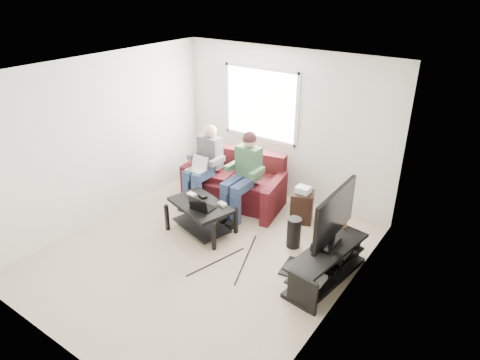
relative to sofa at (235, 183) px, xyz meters
The scene contains 26 objects.
floor 1.68m from the sofa, 69.84° to the right, with size 4.50×4.50×0.00m, color #BEAA93.
ceiling 2.81m from the sofa, 69.84° to the right, with size 4.50×4.50×0.00m, color white.
wall_back 1.34m from the sofa, 51.18° to the left, with size 4.50×4.50×0.00m, color silver.
wall_front 3.96m from the sofa, 81.50° to the right, with size 4.50×4.50×0.00m, color silver.
wall_left 2.32m from the sofa, 132.84° to the right, with size 4.50×4.50×0.00m, color silver.
wall_right 3.15m from the sofa, 31.04° to the right, with size 4.50×4.50×0.00m, color silver.
window 1.46m from the sofa, 84.41° to the left, with size 1.48×0.04×1.28m.
sofa is the anchor object (origin of this frame).
person_left 0.67m from the sofa, 141.15° to the right, with size 0.40×0.71×1.35m.
person_right 0.70m from the sofa, 37.08° to the right, with size 0.40×0.71×1.40m.
laptop_silver 0.78m from the sofa, 127.10° to the right, with size 0.32×0.22×0.24m, color silver, non-canonical shape.
coffee_table 1.17m from the sofa, 80.60° to the right, with size 1.12×0.86×0.49m.
laptop_black 1.30m from the sofa, 75.85° to the right, with size 0.34×0.24×0.24m, color black, non-canonical shape.
controller_a 1.05m from the sofa, 94.94° to the right, with size 0.14×0.09×0.04m, color silver.
controller_b 1.00m from the sofa, 84.67° to the right, with size 0.14×0.09×0.04m, color black.
controller_c 1.13m from the sofa, 63.91° to the right, with size 0.14×0.09×0.04m, color gray.
tv_stand 2.52m from the sofa, 25.79° to the right, with size 0.60×1.44×0.46m.
tv 2.55m from the sofa, 23.73° to the right, with size 0.12×1.10×0.81m.
soundbar 2.37m from the sofa, 24.88° to the right, with size 0.12×0.50×0.10m, color black.
drink_cup 2.27m from the sofa, 11.86° to the right, with size 0.08×0.08×0.12m, color #976C41.
console_white 2.72m from the sofa, 33.41° to the right, with size 0.30×0.22×0.06m, color silver.
console_grey 2.40m from the sofa, 19.34° to the right, with size 0.34×0.26×0.08m, color gray.
console_black 2.54m from the sofa, 26.81° to the right, with size 0.38×0.30×0.07m, color black.
subwoofer 1.70m from the sofa, 23.55° to the right, with size 0.21×0.21×0.47m, color black.
keyboard_floor 2.12m from the sofa, 33.36° to the right, with size 0.15×0.44×0.02m, color black.
end_table 1.31m from the sofa, ahead, with size 0.34×0.34×0.61m.
Camera 1 is at (3.39, -3.90, 3.65)m, focal length 32.00 mm.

